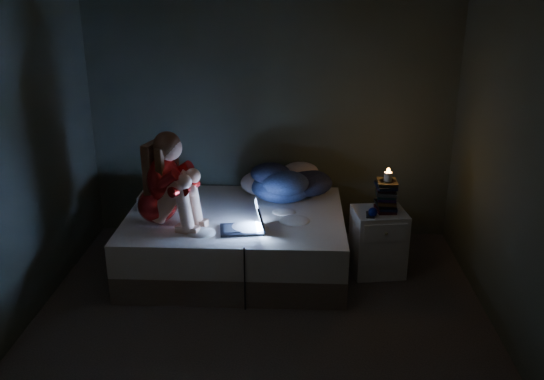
# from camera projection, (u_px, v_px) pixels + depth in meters

# --- Properties ---
(floor) EXTENTS (3.60, 3.80, 0.02)m
(floor) POSITION_uv_depth(u_px,v_px,m) (259.00, 336.00, 4.38)
(floor) COLOR #292625
(floor) RESTS_ON ground
(wall_back) EXTENTS (3.60, 0.02, 2.60)m
(wall_back) POSITION_uv_depth(u_px,v_px,m) (271.00, 110.00, 5.71)
(wall_back) COLOR #363B2D
(wall_back) RESTS_ON ground
(wall_front) EXTENTS (3.60, 0.02, 2.60)m
(wall_front) POSITION_uv_depth(u_px,v_px,m) (223.00, 336.00, 2.13)
(wall_front) COLOR #363B2D
(wall_front) RESTS_ON ground
(wall_right) EXTENTS (0.02, 3.80, 2.60)m
(wall_right) POSITION_uv_depth(u_px,v_px,m) (530.00, 176.00, 3.85)
(wall_right) COLOR #363B2D
(wall_right) RESTS_ON ground
(bed) EXTENTS (1.94, 1.45, 0.53)m
(bed) POSITION_uv_depth(u_px,v_px,m) (236.00, 240.00, 5.32)
(bed) COLOR silver
(bed) RESTS_ON ground
(pillow) EXTENTS (0.44, 0.31, 0.13)m
(pillow) POSITION_uv_depth(u_px,v_px,m) (165.00, 200.00, 5.38)
(pillow) COLOR silver
(pillow) RESTS_ON bed
(woman) EXTENTS (0.59, 0.48, 0.84)m
(woman) POSITION_uv_depth(u_px,v_px,m) (156.00, 178.00, 4.87)
(woman) COLOR #9D0E07
(woman) RESTS_ON bed
(laptop) EXTENTS (0.40, 0.31, 0.26)m
(laptop) POSITION_uv_depth(u_px,v_px,m) (241.00, 216.00, 4.83)
(laptop) COLOR black
(laptop) RESTS_ON bed
(clothes_pile) EXTENTS (0.68, 0.57, 0.38)m
(clothes_pile) POSITION_uv_depth(u_px,v_px,m) (282.00, 180.00, 5.51)
(clothes_pile) COLOR #1D2C48
(clothes_pile) RESTS_ON bed
(nightstand) EXTENTS (0.50, 0.46, 0.60)m
(nightstand) POSITION_uv_depth(u_px,v_px,m) (378.00, 242.00, 5.22)
(nightstand) COLOR silver
(nightstand) RESTS_ON ground
(book_stack) EXTENTS (0.19, 0.25, 0.29)m
(book_stack) POSITION_uv_depth(u_px,v_px,m) (387.00, 195.00, 5.08)
(book_stack) COLOR black
(book_stack) RESTS_ON nightstand
(candle) EXTENTS (0.07, 0.07, 0.08)m
(candle) POSITION_uv_depth(u_px,v_px,m) (388.00, 175.00, 5.02)
(candle) COLOR beige
(candle) RESTS_ON book_stack
(phone) EXTENTS (0.10, 0.15, 0.01)m
(phone) POSITION_uv_depth(u_px,v_px,m) (368.00, 214.00, 5.04)
(phone) COLOR black
(phone) RESTS_ON nightstand
(blue_orb) EXTENTS (0.08, 0.08, 0.08)m
(blue_orb) POSITION_uv_depth(u_px,v_px,m) (371.00, 211.00, 5.00)
(blue_orb) COLOR #08105B
(blue_orb) RESTS_ON nightstand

